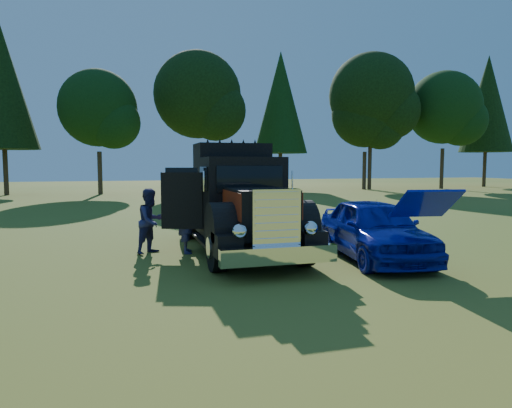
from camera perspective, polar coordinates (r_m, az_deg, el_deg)
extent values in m
plane|color=#385A1A|center=(9.68, -2.26, -9.44)|extent=(120.00, 120.00, 0.00)
cylinder|color=#2D2116|center=(40.55, -28.84, 4.28)|extent=(0.36, 0.36, 4.68)
cone|color=black|center=(41.00, -29.21, 12.84)|extent=(5.20, 5.20, 9.75)
cylinder|color=#2D2116|center=(38.64, -18.92, 3.69)|extent=(0.36, 0.36, 3.42)
sphere|color=black|center=(38.89, -19.14, 11.26)|extent=(6.08, 6.08, 6.08)
sphere|color=black|center=(37.99, -17.40, 9.74)|extent=(4.18, 4.18, 4.18)
cylinder|color=#2D2116|center=(39.60, -7.23, 4.46)|extent=(0.36, 0.36, 4.14)
sphere|color=black|center=(40.03, -7.33, 13.39)|extent=(7.36, 7.36, 7.36)
sphere|color=black|center=(39.20, -5.06, 11.55)|extent=(5.06, 5.06, 5.06)
cylinder|color=#2D2116|center=(43.03, 3.06, 4.77)|extent=(0.36, 0.36, 4.50)
cone|color=black|center=(43.41, 3.09, 12.55)|extent=(5.00, 5.00, 9.38)
cylinder|color=#2D2116|center=(45.00, 13.38, 4.08)|extent=(0.36, 0.36, 3.60)
sphere|color=black|center=(45.25, 13.52, 10.93)|extent=(6.40, 6.40, 6.40)
sphere|color=black|center=(45.06, 15.34, 9.39)|extent=(4.40, 4.40, 4.40)
cylinder|color=#2D2116|center=(48.66, 22.21, 4.12)|extent=(0.36, 0.36, 3.96)
sphere|color=black|center=(48.97, 22.44, 11.08)|extent=(7.04, 7.04, 7.04)
sphere|color=black|center=(49.00, 24.26, 9.46)|extent=(4.84, 4.84, 4.84)
cylinder|color=#2D2116|center=(54.75, 26.67, 4.49)|extent=(0.36, 0.36, 4.86)
cone|color=black|center=(55.11, 26.94, 11.09)|extent=(5.40, 5.40, 10.12)
cylinder|color=#2D2116|center=(45.06, 14.02, 4.62)|extent=(0.36, 0.36, 4.46)
sphere|color=black|center=(45.53, 14.21, 13.06)|extent=(7.92, 7.92, 7.92)
sphere|color=black|center=(45.27, 16.47, 11.16)|extent=(5.45, 5.45, 5.45)
cylinder|color=black|center=(10.32, -4.91, -5.43)|extent=(0.32, 1.10, 1.10)
cylinder|color=black|center=(10.92, 5.99, -4.86)|extent=(0.32, 1.10, 1.10)
cylinder|color=black|center=(15.00, -8.55, -2.20)|extent=(0.32, 1.10, 1.10)
cylinder|color=black|center=(15.42, -0.79, -1.94)|extent=(0.32, 1.10, 1.10)
cylinder|color=black|center=(15.05, -7.31, -2.16)|extent=(0.32, 1.10, 1.10)
cylinder|color=black|center=(15.34, -1.98, -1.98)|extent=(0.32, 1.10, 1.10)
cube|color=black|center=(13.04, -2.65, -2.92)|extent=(1.60, 6.40, 0.28)
cube|color=white|center=(9.40, 2.94, -6.44)|extent=(2.50, 0.22, 0.36)
cube|color=white|center=(9.57, 2.37, -1.99)|extent=(1.05, 0.30, 1.30)
cube|color=black|center=(10.56, 0.54, -1.06)|extent=(1.35, 1.80, 1.10)
cube|color=maroon|center=(10.36, -3.11, -0.07)|extent=(0.02, 1.80, 0.60)
cube|color=maroon|center=(10.76, 4.06, 0.11)|extent=(0.02, 1.80, 0.60)
cylinder|color=black|center=(10.27, -4.38, -3.21)|extent=(0.55, 1.24, 1.24)
cylinder|color=black|center=(10.82, 5.52, -2.80)|extent=(0.55, 1.24, 1.24)
sphere|color=white|center=(9.31, -2.06, -3.43)|extent=(0.32, 0.32, 0.32)
sphere|color=white|center=(9.81, 6.82, -3.03)|extent=(0.32, 0.32, 0.32)
cube|color=black|center=(12.02, -1.60, 0.88)|extent=(2.05, 1.30, 2.10)
cube|color=black|center=(11.35, -0.75, 3.16)|extent=(1.70, 0.05, 0.65)
cube|color=black|center=(13.27, -3.03, 2.12)|extent=(2.05, 1.30, 2.50)
cube|color=black|center=(14.94, -4.47, -0.64)|extent=(2.00, 2.00, 0.35)
cube|color=black|center=(12.21, -9.25, 0.41)|extent=(1.07, 0.39, 1.50)
cube|color=maroon|center=(12.27, -9.34, -0.28)|extent=(0.82, 0.28, 0.75)
imported|color=#0841BD|center=(11.98, 14.57, -3.04)|extent=(2.46, 4.75, 1.54)
cube|color=#0841BD|center=(10.64, 20.45, 0.03)|extent=(1.42, 1.11, 0.67)
imported|color=#1E2347|center=(12.52, -8.65, -1.78)|extent=(0.48, 0.71, 1.90)
imported|color=navy|center=(12.66, -13.00, -2.08)|extent=(1.08, 1.07, 1.76)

